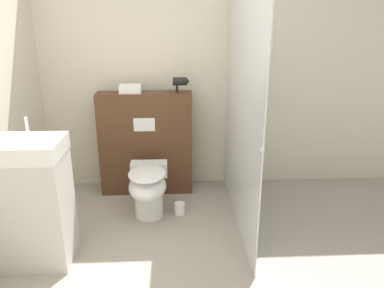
{
  "coord_description": "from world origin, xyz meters",
  "views": [
    {
      "loc": [
        0.09,
        -2.23,
        1.88
      ],
      "look_at": [
        0.26,
        1.09,
        0.73
      ],
      "focal_mm": 35.0,
      "sensor_mm": 36.0,
      "label": 1
    }
  ],
  "objects": [
    {
      "name": "shower_glass",
      "position": [
        0.68,
        0.94,
        1.06
      ],
      "size": [
        0.04,
        1.74,
        2.13
      ],
      "color": "silver",
      "rests_on": "ground_plane"
    },
    {
      "name": "wall_back",
      "position": [
        0.0,
        1.85,
        1.25
      ],
      "size": [
        8.0,
        0.06,
        2.5
      ],
      "color": "beige",
      "rests_on": "ground_plane"
    },
    {
      "name": "hair_drier",
      "position": [
        0.17,
        1.59,
        1.23
      ],
      "size": [
        0.17,
        0.08,
        0.16
      ],
      "color": "black",
      "rests_on": "partition_panel"
    },
    {
      "name": "spare_toilet_roll",
      "position": [
        0.14,
        1.06,
        0.06
      ],
      "size": [
        0.1,
        0.1,
        0.12
      ],
      "color": "white",
      "rests_on": "ground_plane"
    },
    {
      "name": "sink_vanity",
      "position": [
        -1.01,
        0.39,
        0.51
      ],
      "size": [
        0.55,
        0.43,
        1.16
      ],
      "color": "beige",
      "rests_on": "ground_plane"
    },
    {
      "name": "partition_panel",
      "position": [
        -0.21,
        1.61,
        0.56
      ],
      "size": [
        0.99,
        0.23,
        1.12
      ],
      "color": "#51331E",
      "rests_on": "ground_plane"
    },
    {
      "name": "toilet",
      "position": [
        -0.17,
        1.02,
        0.31
      ],
      "size": [
        0.36,
        0.6,
        0.5
      ],
      "color": "white",
      "rests_on": "ground_plane"
    },
    {
      "name": "ground_plane",
      "position": [
        0.0,
        0.0,
        0.0
      ],
      "size": [
        12.0,
        12.0,
        0.0
      ],
      "primitive_type": "plane",
      "color": "#9E9384"
    },
    {
      "name": "folded_towel",
      "position": [
        -0.35,
        1.61,
        1.16
      ],
      "size": [
        0.22,
        0.16,
        0.08
      ],
      "color": "white",
      "rests_on": "partition_panel"
    }
  ]
}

